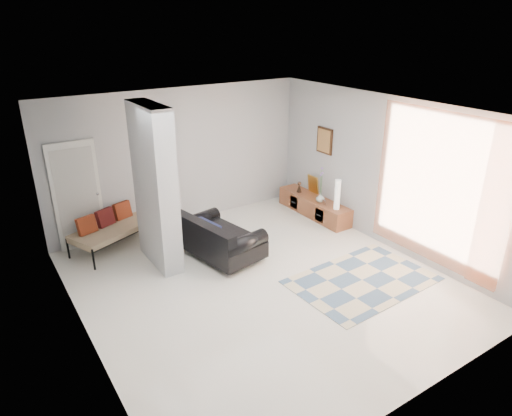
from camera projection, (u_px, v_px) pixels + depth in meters
floor at (262, 283)px, 7.51m from camera, size 6.00×6.00×0.00m
ceiling at (263, 112)px, 6.43m from camera, size 6.00×6.00×0.00m
wall_back at (180, 158)px, 9.29m from camera, size 6.00×0.00×6.00m
wall_front at (427, 297)px, 4.66m from camera, size 6.00×0.00×6.00m
wall_left at (77, 251)px, 5.58m from camera, size 0.00×6.00×6.00m
wall_right at (387, 173)px, 8.36m from camera, size 0.00×6.00×6.00m
partition_column at (155, 187)px, 7.65m from camera, size 0.35×1.20×2.80m
hallway_door at (77, 196)px, 8.34m from camera, size 0.85×0.06×2.04m
curtain at (438, 190)px, 7.42m from camera, size 0.00×2.55×2.55m
wall_art at (325, 141)px, 9.56m from camera, size 0.04×0.45×0.55m
media_console at (314, 206)px, 10.02m from camera, size 0.45×1.97×0.80m
loveseat at (217, 239)px, 8.21m from camera, size 1.20×1.74×0.76m
daybed at (116, 226)px, 8.58m from camera, size 1.92×1.37×0.77m
area_rug at (362, 280)px, 7.57m from camera, size 2.39×1.64×0.01m
cylinder_lamp at (337, 195)px, 9.26m from camera, size 0.11×0.11×0.63m
bronze_figurine at (299, 187)px, 10.24m from camera, size 0.14×0.14×0.24m
vase at (320, 198)px, 9.69m from camera, size 0.20×0.20×0.19m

